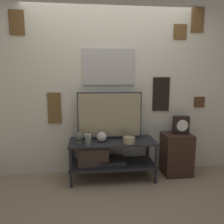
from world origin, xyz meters
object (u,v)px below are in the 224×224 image
television (110,115)px  vase_wide_bowl (129,140)px  decorative_bust (79,137)px  mantel_clock (181,125)px  vase_slim_bronze (88,139)px  candle_jar (88,138)px  vase_round_glass (102,137)px

television → vase_wide_bowl: (0.24, -0.25, -0.31)m
decorative_bust → mantel_clock: size_ratio=0.61×
vase_slim_bronze → candle_jar: (-0.00, 0.14, -0.03)m
vase_slim_bronze → mantel_clock: size_ratio=0.64×
vase_slim_bronze → vase_round_glass: 0.24m
vase_slim_bronze → mantel_clock: mantel_clock is taller
candle_jar → decorative_bust: size_ratio=0.69×
vase_round_glass → mantel_clock: 1.22m
vase_wide_bowl → candle_jar: size_ratio=1.46×
vase_wide_bowl → decorative_bust: bearing=177.5°
mantel_clock → vase_round_glass: bearing=-174.3°
television → vase_round_glass: size_ratio=6.55×
vase_slim_bronze → decorative_bust: vase_slim_bronze is taller
vase_slim_bronze → candle_jar: bearing=90.8°
vase_wide_bowl → vase_round_glass: bearing=164.3°
candle_jar → mantel_clock: bearing=4.9°
television → mantel_clock: (1.08, -0.02, -0.17)m
candle_jar → mantel_clock: size_ratio=0.42×
television → vase_wide_bowl: television is taller
television → decorative_bust: (-0.44, -0.22, -0.26)m
candle_jar → mantel_clock: 1.42m
television → vase_slim_bronze: size_ratio=5.43×
vase_slim_bronze → vase_round_glass: (0.19, 0.14, -0.01)m
vase_slim_bronze → vase_round_glass: vase_slim_bronze is taller
vase_wide_bowl → mantel_clock: bearing=15.1°
vase_wide_bowl → candle_jar: candle_jar is taller
television → candle_jar: bearing=-155.7°
vase_round_glass → decorative_bust: bearing=-166.4°
vase_wide_bowl → mantel_clock: (0.84, 0.23, 0.15)m
mantel_clock → vase_slim_bronze: bearing=-169.6°
vase_round_glass → candle_jar: 0.19m
vase_wide_bowl → vase_slim_bronze: vase_slim_bronze is taller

